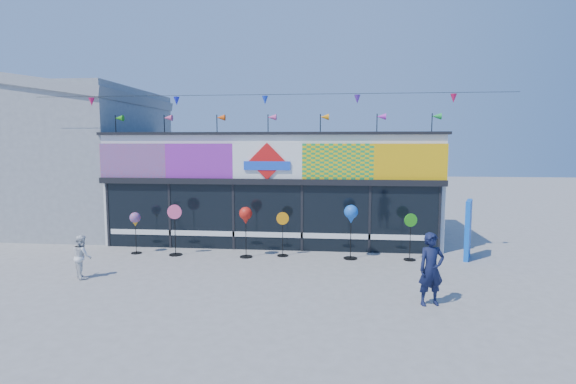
# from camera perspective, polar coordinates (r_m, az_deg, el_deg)

# --- Properties ---
(ground) EXTENTS (80.00, 80.00, 0.00)m
(ground) POSITION_cam_1_polar(r_m,az_deg,el_deg) (12.59, -4.93, -10.96)
(ground) COLOR slate
(ground) RESTS_ON ground
(kite_shop) EXTENTS (16.00, 5.70, 5.31)m
(kite_shop) POSITION_cam_1_polar(r_m,az_deg,el_deg) (17.97, -1.45, 0.89)
(kite_shop) COLOR white
(kite_shop) RESTS_ON ground
(neighbour_building) EXTENTS (8.18, 7.20, 6.87)m
(neighbour_building) POSITION_cam_1_polar(r_m,az_deg,el_deg) (22.47, -27.34, 4.22)
(neighbour_building) COLOR #9B9DA0
(neighbour_building) RESTS_ON ground
(blue_sign) EXTENTS (0.46, 0.94, 1.90)m
(blue_sign) POSITION_cam_1_polar(r_m,az_deg,el_deg) (15.55, 21.88, -4.45)
(blue_sign) COLOR blue
(blue_sign) RESTS_ON ground
(spinner_0) EXTENTS (0.36, 0.36, 1.41)m
(spinner_0) POSITION_cam_1_polar(r_m,az_deg,el_deg) (15.96, -18.83, -3.46)
(spinner_0) COLOR black
(spinner_0) RESTS_ON ground
(spinner_1) EXTENTS (0.48, 0.43, 1.70)m
(spinner_1) POSITION_cam_1_polar(r_m,az_deg,el_deg) (15.37, -14.16, -4.53)
(spinner_1) COLOR black
(spinner_1) RESTS_ON ground
(spinner_2) EXTENTS (0.42, 0.42, 1.66)m
(spinner_2) POSITION_cam_1_polar(r_m,az_deg,el_deg) (14.63, -5.39, -3.19)
(spinner_2) COLOR black
(spinner_2) RESTS_ON ground
(spinner_3) EXTENTS (0.41, 0.37, 1.46)m
(spinner_3) POSITION_cam_1_polar(r_m,az_deg,el_deg) (14.82, -0.68, -5.22)
(spinner_3) COLOR black
(spinner_3) RESTS_ON ground
(spinner_4) EXTENTS (0.44, 0.44, 1.76)m
(spinner_4) POSITION_cam_1_polar(r_m,az_deg,el_deg) (14.50, 8.00, -3.00)
(spinner_4) COLOR black
(spinner_4) RESTS_ON ground
(spinner_5) EXTENTS (0.42, 0.38, 1.50)m
(spinner_5) POSITION_cam_1_polar(r_m,az_deg,el_deg) (14.81, 15.27, -5.37)
(spinner_5) COLOR black
(spinner_5) RESTS_ON ground
(adult_man) EXTENTS (0.70, 0.56, 1.69)m
(adult_man) POSITION_cam_1_polar(r_m,az_deg,el_deg) (10.92, 17.73, -9.31)
(adult_man) COLOR #111737
(adult_man) RESTS_ON ground
(child) EXTENTS (0.64, 0.66, 1.20)m
(child) POSITION_cam_1_polar(r_m,az_deg,el_deg) (13.75, -24.69, -7.44)
(child) COLOR white
(child) RESTS_ON ground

